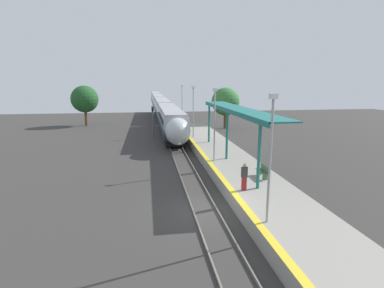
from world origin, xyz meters
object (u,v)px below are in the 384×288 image
(lamppost_mid, at_px, (215,121))
(lamppost_far, at_px, (193,109))
(platform_bench, at_px, (263,171))
(lamppost_farthest, at_px, (182,102))
(lamppost_near, at_px, (270,152))
(railway_signal, at_px, (153,119))
(train, at_px, (160,104))
(person_waiting, at_px, (244,176))

(lamppost_mid, bearing_deg, lamppost_far, 90.00)
(platform_bench, xyz_separation_m, lamppost_farthest, (-2.42, 27.69, 2.97))
(lamppost_mid, relative_size, lamppost_farthest, 1.00)
(lamppost_near, relative_size, lamppost_mid, 1.00)
(railway_signal, height_order, lamppost_near, lamppost_near)
(train, height_order, lamppost_mid, lamppost_mid)
(train, distance_m, person_waiting, 54.90)
(railway_signal, height_order, lamppost_farthest, lamppost_farthest)
(railway_signal, bearing_deg, platform_bench, -71.38)
(train, xyz_separation_m, lamppost_mid, (2.32, -47.74, 2.07))
(person_waiting, relative_size, lamppost_far, 0.28)
(lamppost_near, bearing_deg, lamppost_mid, 90.00)
(train, bearing_deg, lamppost_farthest, -84.69)
(lamppost_near, height_order, lamppost_far, same)
(platform_bench, relative_size, railway_signal, 0.35)
(lamppost_far, bearing_deg, train, 93.65)
(train, xyz_separation_m, lamppost_near, (2.32, -59.15, 2.07))
(lamppost_mid, bearing_deg, lamppost_farthest, 90.00)
(platform_bench, bearing_deg, lamppost_near, -110.26)
(train, xyz_separation_m, lamppost_farthest, (2.32, -24.91, 2.07))
(lamppost_near, bearing_deg, lamppost_far, 90.00)
(platform_bench, bearing_deg, lamppost_mid, 116.47)
(lamppost_near, bearing_deg, railway_signal, 99.67)
(lamppost_far, bearing_deg, railway_signal, 133.61)
(platform_bench, distance_m, lamppost_far, 16.72)
(train, relative_size, railway_signal, 19.83)
(train, relative_size, lamppost_farthest, 13.94)
(lamppost_farthest, bearing_deg, platform_bench, -85.01)
(person_waiting, relative_size, lamppost_farthest, 0.28)
(railway_signal, xyz_separation_m, lamppost_far, (4.74, -4.97, 1.71))
(person_waiting, distance_m, lamppost_mid, 7.55)
(railway_signal, distance_m, lamppost_farthest, 8.18)
(lamppost_near, xyz_separation_m, lamppost_mid, (0.00, 11.41, 0.00))
(train, bearing_deg, platform_bench, -84.85)
(lamppost_mid, xyz_separation_m, lamppost_far, (0.00, 11.41, 0.00))
(lamppost_near, distance_m, lamppost_mid, 11.41)
(person_waiting, relative_size, lamppost_near, 0.28)
(railway_signal, height_order, lamppost_mid, lamppost_mid)
(train, bearing_deg, lamppost_near, -87.76)
(lamppost_near, height_order, lamppost_mid, same)
(lamppost_far, xyz_separation_m, lamppost_farthest, (0.00, 11.41, 0.00))
(lamppost_far, relative_size, lamppost_farthest, 1.00)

